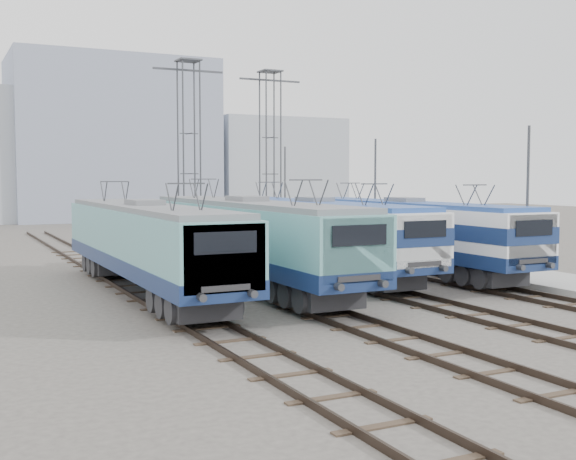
# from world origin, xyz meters

# --- Properties ---
(ground) EXTENTS (160.00, 160.00, 0.00)m
(ground) POSITION_xyz_m (0.00, 0.00, 0.00)
(ground) COLOR #514C47
(platform) EXTENTS (4.00, 70.00, 0.30)m
(platform) POSITION_xyz_m (10.20, 8.00, 0.15)
(platform) COLOR #9E9E99
(platform) RESTS_ON ground
(locomotive_far_left) EXTENTS (2.85, 18.01, 3.39)m
(locomotive_far_left) POSITION_xyz_m (-6.75, 7.12, 2.24)
(locomotive_far_left) COLOR navy
(locomotive_far_left) RESTS_ON ground
(locomotive_center_left) EXTENTS (2.92, 18.46, 3.47)m
(locomotive_center_left) POSITION_xyz_m (-2.25, 7.18, 2.30)
(locomotive_center_left) COLOR navy
(locomotive_center_left) RESTS_ON ground
(locomotive_center_right) EXTENTS (2.81, 17.73, 3.33)m
(locomotive_center_right) POSITION_xyz_m (2.25, 9.42, 2.27)
(locomotive_center_right) COLOR navy
(locomotive_center_right) RESTS_ON ground
(locomotive_far_right) EXTENTS (2.77, 17.50, 3.29)m
(locomotive_far_right) POSITION_xyz_m (6.75, 8.31, 2.24)
(locomotive_far_right) COLOR navy
(locomotive_far_right) RESTS_ON ground
(catenary_tower_west) EXTENTS (4.50, 1.20, 12.00)m
(catenary_tower_west) POSITION_xyz_m (0.00, 22.00, 6.64)
(catenary_tower_west) COLOR #3F4247
(catenary_tower_west) RESTS_ON ground
(catenary_tower_east) EXTENTS (4.50, 1.20, 12.00)m
(catenary_tower_east) POSITION_xyz_m (6.50, 24.00, 6.64)
(catenary_tower_east) COLOR #3F4247
(catenary_tower_east) RESTS_ON ground
(mast_front) EXTENTS (0.12, 0.12, 7.00)m
(mast_front) POSITION_xyz_m (8.60, 2.00, 3.50)
(mast_front) COLOR #3F4247
(mast_front) RESTS_ON ground
(mast_mid) EXTENTS (0.12, 0.12, 7.00)m
(mast_mid) POSITION_xyz_m (8.60, 14.00, 3.50)
(mast_mid) COLOR #3F4247
(mast_mid) RESTS_ON ground
(mast_rear) EXTENTS (0.12, 0.12, 7.00)m
(mast_rear) POSITION_xyz_m (8.60, 26.00, 3.50)
(mast_rear) COLOR #3F4247
(mast_rear) RESTS_ON ground
(building_center) EXTENTS (22.00, 14.00, 18.00)m
(building_center) POSITION_xyz_m (4.00, 62.00, 9.00)
(building_center) COLOR #8D97AF
(building_center) RESTS_ON ground
(building_east) EXTENTS (16.00, 12.00, 12.00)m
(building_east) POSITION_xyz_m (24.00, 62.00, 6.00)
(building_east) COLOR #A5AEB8
(building_east) RESTS_ON ground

